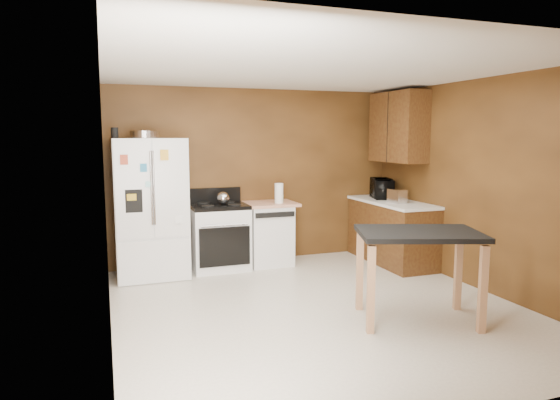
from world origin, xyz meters
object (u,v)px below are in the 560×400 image
roasting_pan (145,134)px  paper_towel (279,193)px  pen_cup (115,133)px  gas_range (219,236)px  refrigerator (151,208)px  dishwasher (268,233)px  kettle (223,198)px  toaster (397,196)px  microwave (382,189)px  island (419,246)px  green_canister (280,198)px

roasting_pan → paper_towel: bearing=-1.9°
pen_cup → gas_range: 1.93m
refrigerator → dishwasher: size_ratio=2.02×
roasting_pan → dishwasher: (1.67, 0.06, -1.39)m
roasting_pan → refrigerator: 0.95m
kettle → refrigerator: (-0.97, -0.03, -0.09)m
kettle → roasting_pan: bearing=179.9°
paper_towel → toaster: bearing=-20.8°
refrigerator → pen_cup: bearing=-167.1°
kettle → paper_towel: (0.79, -0.06, 0.04)m
paper_towel → refrigerator: bearing=179.1°
paper_towel → refrigerator: size_ratio=0.16×
microwave → gas_range: bearing=103.5°
pen_cup → kettle: 1.63m
island → gas_range: bearing=118.9°
refrigerator → gas_range: refrigerator is taller
green_canister → island: green_canister is taller
roasting_pan → pen_cup: size_ratio=2.85×
paper_towel → microwave: paper_towel is taller
microwave → kettle: bearing=104.2°
island → toaster: bearing=63.1°
gas_range → island: (1.42, -2.58, 0.30)m
roasting_pan → microwave: size_ratio=0.77×
roasting_pan → gas_range: bearing=1.9°
kettle → island: 2.90m
kettle → gas_range: 0.53m
microwave → dishwasher: size_ratio=0.55×
microwave → dishwasher: bearing=101.2°
green_canister → toaster: toaster is taller
pen_cup → green_canister: size_ratio=1.36×
gas_range → island: 2.96m
paper_towel → microwave: bearing=-2.4°
refrigerator → island: (2.33, -2.52, -0.14)m
pen_cup → roasting_pan: bearing=18.4°
gas_range → dishwasher: (0.72, 0.02, -0.01)m
paper_towel → toaster: paper_towel is taller
refrigerator → island: size_ratio=1.33×
pen_cup → toaster: bearing=-8.0°
roasting_pan → pen_cup: pen_cup is taller
kettle → green_canister: kettle is taller
pen_cup → dishwasher: size_ratio=0.15×
green_canister → microwave: (1.53, -0.23, 0.10)m
kettle → green_canister: bearing=6.9°
refrigerator → gas_range: size_ratio=1.64×
microwave → paper_towel: bearing=104.7°
roasting_pan → island: (2.37, -2.55, -1.08)m
paper_towel → microwave: size_ratio=0.58×
roasting_pan → island: 3.64m
island → refrigerator: bearing=132.8°
paper_towel → green_canister: (0.08, 0.16, -0.09)m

